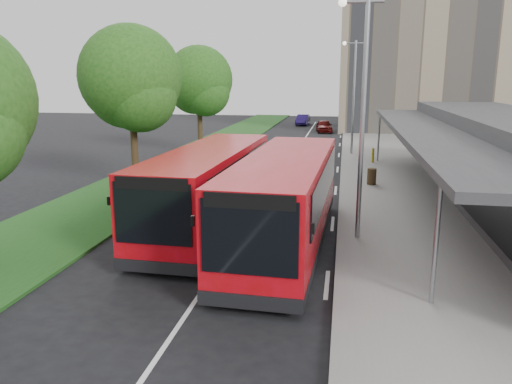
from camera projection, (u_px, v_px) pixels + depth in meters
The scene contains 17 objects.
ground at pixel (228, 253), 16.32m from camera, with size 120.00×120.00×0.00m, color black.
pavement at pixel (378, 159), 34.48m from camera, with size 5.00×80.00×0.15m, color slate.
grass_verge at pixel (197, 155), 36.68m from camera, with size 5.00×80.00×0.10m, color #174215.
lane_centre_line at pixel (283, 171), 30.71m from camera, with size 0.12×70.00×0.01m, color silver.
kerb_dashes at pixel (338, 162), 33.99m from camera, with size 0.12×56.00×0.01m.
office_block at pixel (448, 44), 52.23m from camera, with size 22.00×12.00×18.00m, color tan.
station_building at pixel (512, 161), 21.70m from camera, with size 7.70×26.00×4.00m.
tree_mid at pixel (131, 84), 25.00m from camera, with size 5.12×5.12×8.23m.
tree_far at pixel (199, 84), 36.56m from camera, with size 4.93×4.93×7.92m.
lamp_post_near at pixel (361, 105), 16.48m from camera, with size 1.44×0.28×8.00m.
lamp_post_far at pixel (353, 90), 35.67m from camera, with size 1.44×0.28×8.00m.
bus_main at pixel (285, 201), 16.72m from camera, with size 3.18×10.98×3.08m.
bus_second at pixel (209, 188), 18.81m from camera, with size 3.02×10.69×3.00m.
litter_bin at pixel (372, 176), 26.00m from camera, with size 0.47×0.47×0.84m, color #3A2A17.
bollard at pixel (373, 155), 32.72m from camera, with size 0.15×0.15×0.92m, color yellow.
car_near at pixel (324, 126), 52.23m from camera, with size 1.53×3.81×1.30m, color #4E0C0B.
car_far at pixel (303, 120), 59.96m from camera, with size 1.32×3.80×1.25m, color navy.
Camera 1 is at (3.60, -15.05, 5.61)m, focal length 35.00 mm.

